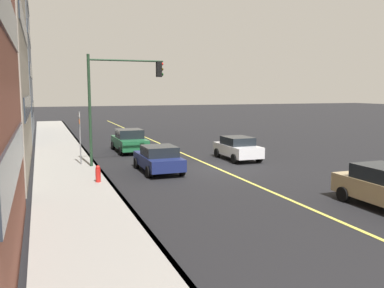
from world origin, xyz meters
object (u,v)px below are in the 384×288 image
Objects in this scene: car_green at (129,141)px; fire_hydrant at (98,175)px; traffic_light_mast at (117,91)px; street_sign_post at (80,135)px; car_navy at (159,159)px; car_white at (238,148)px.

car_green is 10.59m from fire_hydrant.
traffic_light_mast reaches higher than street_sign_post.
car_green reaches higher than car_navy.
traffic_light_mast is at bearing -22.39° from fire_hydrant.
traffic_light_mast is 6.78× the size of fire_hydrant.
street_sign_post is at bearing 84.23° from car_white.
street_sign_post reaches higher than fire_hydrant.
car_navy is 4.60m from traffic_light_mast.
car_green reaches higher than fire_hydrant.
street_sign_post is (3.08, 3.80, 1.13)m from car_navy.
traffic_light_mast is 3.34m from street_sign_post.
car_green is 6.30m from street_sign_post.
car_green is at bearing 44.63° from car_white.
street_sign_post is 3.39× the size of fire_hydrant.
car_white is 8.37m from traffic_light_mast.
car_navy is at bearing -142.44° from traffic_light_mast.
traffic_light_mast is at bearing 162.47° from car_green.
traffic_light_mast is (0.14, 7.56, 3.59)m from car_white.
car_white is at bearing -66.06° from fire_hydrant.
car_navy is 4.42× the size of fire_hydrant.
car_navy is at bearing -59.85° from fire_hydrant.
car_white is 1.20× the size of street_sign_post.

